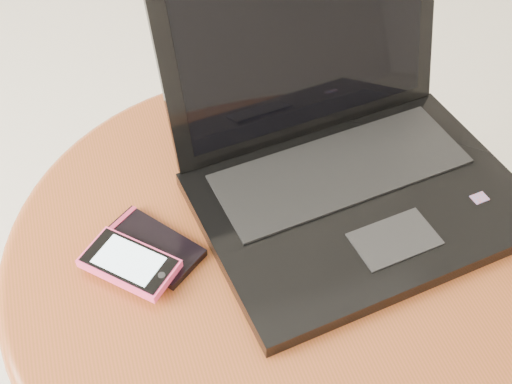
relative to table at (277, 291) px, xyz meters
name	(u,v)px	position (x,y,z in m)	size (l,w,h in m)	color
table	(277,291)	(0.00, 0.00, 0.00)	(0.68, 0.68, 0.54)	#612716
laptop	(345,158)	(0.11, 0.06, 0.16)	(0.43, 0.38, 0.26)	black
phone_black	(151,246)	(-0.15, 0.03, 0.12)	(0.12, 0.13, 0.01)	black
phone_pink	(129,263)	(-0.18, 0.01, 0.13)	(0.12, 0.12, 0.01)	#FB3F79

